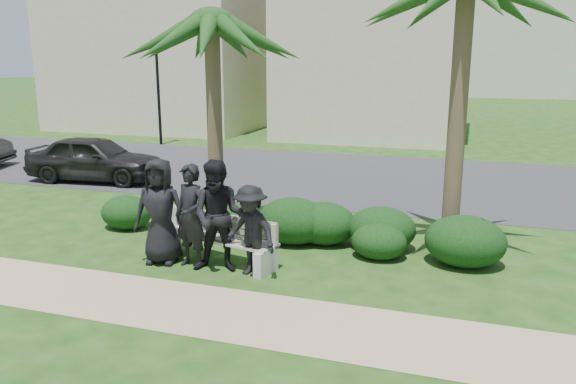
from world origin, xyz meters
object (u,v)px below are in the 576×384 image
Objects in this scene: street_lamp at (157,73)px; car_a at (94,158)px; park_bench at (215,242)px; man_d at (251,231)px; palm_left at (212,24)px; man_b at (191,216)px; man_a at (160,211)px; man_c at (219,216)px.

street_lamp is 7.53m from car_a.
street_lamp reaches higher than car_a.
park_bench is 1.00m from man_d.
man_b is at bearing -74.81° from palm_left.
car_a reaches higher than park_bench.
park_bench is 0.69m from man_b.
man_c is at bearing -12.46° from man_a.
street_lamp reaches higher than man_c.
palm_left is at bearing -53.77° from street_lamp.
man_a is 1.03× the size of man_b.
man_d is 8.92m from car_a.
man_a is at bearing -59.26° from street_lamp.
palm_left is (-0.65, 2.41, 3.29)m from man_b.
man_b is 0.35× the size of palm_left.
man_a is at bearing -88.76° from palm_left.
park_bench is 4.45m from palm_left.
man_b reaches higher than car_a.
park_bench is at bearing 116.32° from man_c.
palm_left is (-0.93, 2.07, 3.82)m from park_bench.
man_a is at bearing -140.66° from car_a.
palm_left is (-1.76, 2.44, 3.43)m from man_d.
man_c is (0.54, -0.03, 0.05)m from man_b.
man_c is 1.25× the size of man_d.
man_a is at bearing -162.72° from man_d.
park_bench is 1.36× the size of man_b.
street_lamp is 15.07m from man_c.
man_c reaches higher than man_a.
street_lamp reaches higher than man_a.
man_c is 4.22m from palm_left.
man_a reaches higher than park_bench.
street_lamp is 2.25× the size of man_c.
man_d is (0.83, -0.37, 0.39)m from park_bench.
man_a is 4.04m from palm_left.
palm_left is (7.25, -9.89, 1.25)m from street_lamp.
street_lamp is 14.42m from man_a.
park_bench is 1.61× the size of man_d.
car_a is at bearing 162.03° from man_d.
palm_left is at bearing -124.96° from car_a.
park_bench is at bearing -134.66° from car_a.
man_b is 4.13m from palm_left.
man_a is at bearing 167.65° from man_c.
street_lamp is at bearing 126.23° from palm_left.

